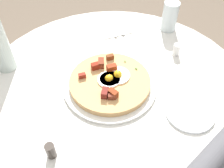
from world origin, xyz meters
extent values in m
cylinder|color=silver|center=(0.00, 0.00, 0.70)|extent=(1.02, 1.02, 0.03)
cylinder|color=#333338|center=(0.00, 0.00, 0.34)|extent=(0.12, 0.12, 0.69)
cylinder|color=#4C4C51|center=(-0.14, 0.37, 0.75)|extent=(0.27, 0.16, 0.07)
cylinder|color=white|center=(0.01, -0.02, 0.72)|extent=(0.34, 0.34, 0.01)
cylinder|color=tan|center=(0.01, -0.02, 0.74)|extent=(0.29, 0.29, 0.02)
cylinder|color=white|center=(-0.02, -0.03, 0.75)|extent=(0.09, 0.09, 0.01)
sphere|color=yellow|center=(-0.02, -0.03, 0.76)|extent=(0.03, 0.03, 0.03)
cylinder|color=white|center=(0.01, -0.02, 0.75)|extent=(0.07, 0.07, 0.01)
sphere|color=yellow|center=(0.01, -0.02, 0.76)|extent=(0.03, 0.03, 0.03)
cylinder|color=white|center=(0.01, -0.02, 0.75)|extent=(0.08, 0.08, 0.01)
sphere|color=yellow|center=(0.01, -0.02, 0.76)|extent=(0.03, 0.03, 0.03)
cube|color=maroon|center=(0.03, 0.05, 0.76)|extent=(0.03, 0.04, 0.03)
cube|color=maroon|center=(0.05, 0.04, 0.76)|extent=(0.04, 0.04, 0.03)
cube|color=maroon|center=(-0.02, -0.06, 0.76)|extent=(0.04, 0.02, 0.03)
cube|color=brown|center=(-0.03, -0.12, 0.76)|extent=(0.03, 0.02, 0.02)
cube|color=maroon|center=(0.09, -0.07, 0.76)|extent=(0.03, 0.02, 0.02)
cube|color=brown|center=(0.03, 0.06, 0.76)|extent=(0.03, 0.02, 0.02)
cube|color=maroon|center=(0.01, -0.10, 0.76)|extent=(0.03, 0.04, 0.03)
cube|color=maroon|center=(0.03, -0.09, 0.76)|extent=(0.03, 0.02, 0.02)
cube|color=#387F2D|center=(-0.08, -0.08, 0.75)|extent=(0.00, 0.01, 0.00)
cube|color=#387F2D|center=(-0.10, -0.03, 0.75)|extent=(0.01, 0.01, 0.00)
cube|color=#387F2D|center=(-0.02, -0.02, 0.75)|extent=(0.00, 0.01, 0.00)
cube|color=#387F2D|center=(0.00, -0.02, 0.75)|extent=(0.01, 0.01, 0.00)
cylinder|color=white|center=(-0.19, 0.19, 0.72)|extent=(0.16, 0.16, 0.01)
cube|color=white|center=(-0.14, -0.36, 0.72)|extent=(0.14, 0.17, 0.00)
cube|color=silver|center=(-0.13, -0.36, 0.72)|extent=(0.02, 0.18, 0.00)
cube|color=silver|center=(-0.16, -0.36, 0.72)|extent=(0.02, 0.18, 0.00)
cylinder|color=silver|center=(-0.37, -0.24, 0.78)|extent=(0.07, 0.07, 0.13)
cylinder|color=white|center=(-0.31, -0.08, 0.74)|extent=(0.03, 0.03, 0.05)
cylinder|color=#3F3833|center=(0.27, 0.17, 0.74)|extent=(0.03, 0.03, 0.05)
camera|label=1|loc=(0.24, 0.55, 1.41)|focal=41.01mm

